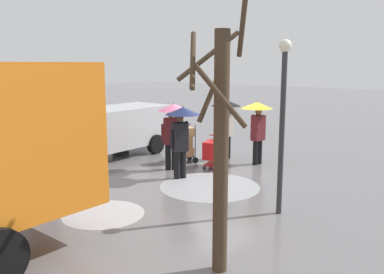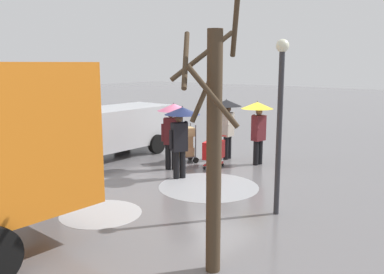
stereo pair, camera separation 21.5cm
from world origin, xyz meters
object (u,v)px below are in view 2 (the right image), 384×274
object	(u,v)px
pedestrian_pink_side	(227,115)
pedestrian_white_side	(181,125)
pedestrian_far_side	(173,120)
street_lamp	(280,110)
pedestrian_black_side	(258,118)
bare_tree_near	(213,143)
shopping_cart_vendor	(214,151)
cargo_van_parked_right	(99,126)
hand_dolly_boxes	(185,142)

from	to	relation	value
pedestrian_pink_side	pedestrian_white_side	distance (m)	2.85
pedestrian_far_side	street_lamp	xyz separation A→B (m)	(-4.40, 1.51, 0.79)
pedestrian_black_side	bare_tree_near	bearing A→B (deg)	113.66
pedestrian_black_side	bare_tree_near	size ratio (longest dim) A/B	0.49
bare_tree_near	pedestrian_black_side	bearing A→B (deg)	-66.34
shopping_cart_vendor	bare_tree_near	xyz separation A→B (m)	(-3.80, 5.43, 1.56)
pedestrian_black_side	pedestrian_white_side	world-z (taller)	same
cargo_van_parked_right	pedestrian_far_side	distance (m)	3.09
cargo_van_parked_right	bare_tree_near	size ratio (longest dim) A/B	1.21
street_lamp	pedestrian_white_side	bearing A→B (deg)	-14.33
pedestrian_pink_side	bare_tree_near	distance (m)	7.92
cargo_van_parked_right	shopping_cart_vendor	bearing A→B (deg)	-160.40
hand_dolly_boxes	pedestrian_pink_side	distance (m)	1.76
pedestrian_white_side	pedestrian_far_side	distance (m)	1.04
street_lamp	hand_dolly_boxes	bearing A→B (deg)	-27.80
pedestrian_far_side	pedestrian_pink_side	bearing A→B (deg)	-104.12
pedestrian_black_side	hand_dolly_boxes	bearing A→B (deg)	30.90
pedestrian_pink_side	street_lamp	world-z (taller)	street_lamp
cargo_van_parked_right	shopping_cart_vendor	xyz separation A→B (m)	(-3.96, -1.41, -0.61)
shopping_cart_vendor	street_lamp	world-z (taller)	street_lamp
shopping_cart_vendor	pedestrian_black_side	xyz separation A→B (m)	(-0.88, -1.24, 1.02)
pedestrian_black_side	bare_tree_near	xyz separation A→B (m)	(-2.92, 6.66, 0.54)
pedestrian_far_side	cargo_van_parked_right	bearing A→B (deg)	8.60
shopping_cart_vendor	hand_dolly_boxes	world-z (taller)	hand_dolly_boxes
pedestrian_pink_side	pedestrian_far_side	xyz separation A→B (m)	(0.56, 2.23, 0.01)
pedestrian_far_side	bare_tree_near	world-z (taller)	bare_tree_near
pedestrian_black_side	pedestrian_white_side	distance (m)	2.95
pedestrian_far_side	street_lamp	size ratio (longest dim) A/B	0.56
bare_tree_near	pedestrian_far_side	bearing A→B (deg)	-43.42
pedestrian_black_side	cargo_van_parked_right	bearing A→B (deg)	28.66
cargo_van_parked_right	pedestrian_pink_side	bearing A→B (deg)	-143.15
cargo_van_parked_right	street_lamp	size ratio (longest dim) A/B	1.39
pedestrian_white_side	street_lamp	xyz separation A→B (m)	(-3.55, 0.91, 0.79)
pedestrian_black_side	pedestrian_far_side	distance (m)	2.84
pedestrian_pink_side	pedestrian_far_side	size ratio (longest dim) A/B	1.00
pedestrian_white_side	pedestrian_black_side	bearing A→B (deg)	-109.00
pedestrian_pink_side	pedestrian_black_side	bearing A→B (deg)	177.86
cargo_van_parked_right	pedestrian_pink_side	world-z (taller)	cargo_van_parked_right
cargo_van_parked_right	pedestrian_white_side	size ratio (longest dim) A/B	2.50
cargo_van_parked_right	hand_dolly_boxes	size ratio (longest dim) A/B	4.09
bare_tree_near	hand_dolly_boxes	bearing A→B (deg)	-47.36
bare_tree_near	shopping_cart_vendor	bearing A→B (deg)	-54.97
pedestrian_pink_side	pedestrian_black_side	world-z (taller)	same
cargo_van_parked_right	bare_tree_near	distance (m)	8.79
shopping_cart_vendor	street_lamp	bearing A→B (deg)	144.65
hand_dolly_boxes	pedestrian_pink_side	world-z (taller)	pedestrian_pink_side
bare_tree_near	pedestrian_white_side	bearing A→B (deg)	-44.93
hand_dolly_boxes	pedestrian_far_side	xyz separation A→B (m)	(-0.26, 0.95, 0.88)
pedestrian_white_side	pedestrian_far_side	bearing A→B (deg)	-35.48
pedestrian_far_side	street_lamp	bearing A→B (deg)	161.03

